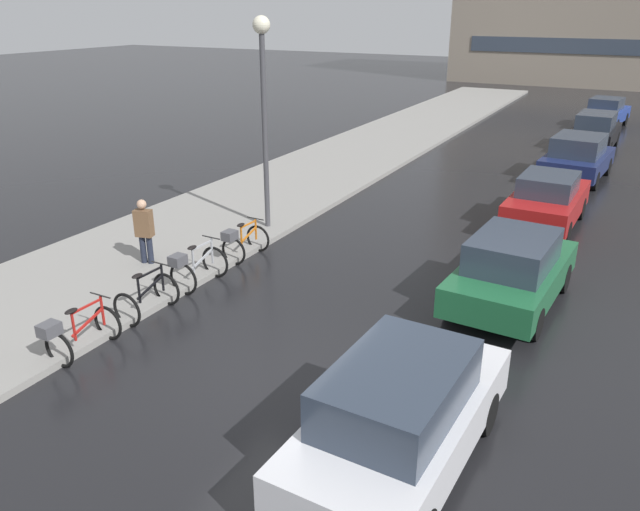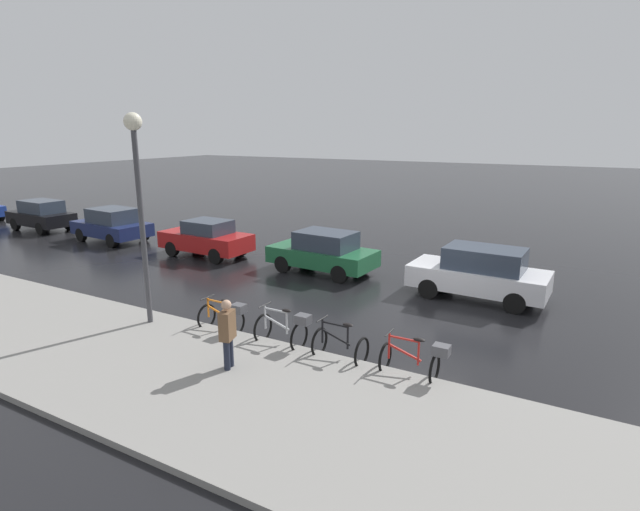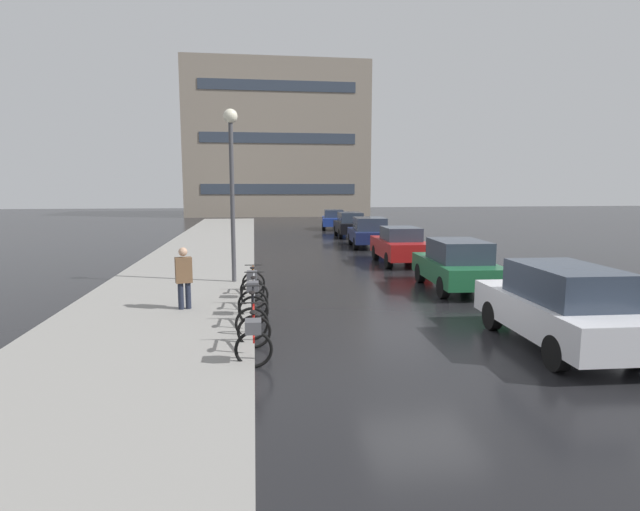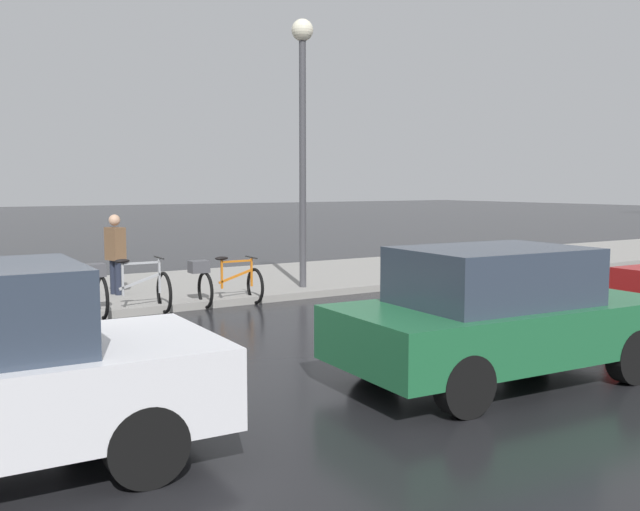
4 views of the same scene
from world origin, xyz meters
name	(u,v)px [view 3 (image 3 of 4)]	position (x,y,z in m)	size (l,w,h in m)	color
ground_plane	(423,337)	(0.00, 0.00, 0.00)	(140.00, 140.00, 0.00)	black
sidewalk_kerb	(193,267)	(-6.00, 10.00, 0.07)	(4.80, 60.00, 0.14)	gray
bicycle_nearest	(254,335)	(-3.61, -1.01, 0.49)	(0.70, 1.43, 0.97)	black
bicycle_second	(253,315)	(-3.63, 0.81, 0.40)	(0.75, 1.19, 0.98)	black
bicycle_third	(254,296)	(-3.61, 2.32, 0.51)	(0.78, 1.42, 1.02)	black
bicycle_farthest	(253,283)	(-3.64, 4.17, 0.49)	(0.73, 1.35, 0.95)	black
car_white	(561,306)	(2.48, -1.01, 0.84)	(1.95, 4.26, 1.67)	silver
car_green	(457,265)	(2.72, 4.73, 0.79)	(2.06, 4.10, 1.57)	#1E6038
car_red	(400,245)	(2.50, 10.24, 0.78)	(1.83, 4.01, 1.55)	#AD1919
car_navy	(369,232)	(2.56, 16.19, 0.81)	(2.22, 4.03, 1.60)	navy
car_black	(350,224)	(2.59, 21.79, 0.81)	(1.88, 3.93, 1.60)	black
car_blue	(334,219)	(2.49, 27.87, 0.75)	(2.16, 3.91, 1.49)	navy
pedestrian	(184,277)	(-5.34, 2.67, 0.96)	(0.45, 0.33, 1.71)	#1E2333
streetlamp	(231,164)	(-4.25, 6.29, 3.92)	(0.45, 0.45, 5.64)	#424247
building_facade_main	(276,142)	(-0.86, 49.48, 8.40)	(20.17, 10.61, 16.80)	gray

